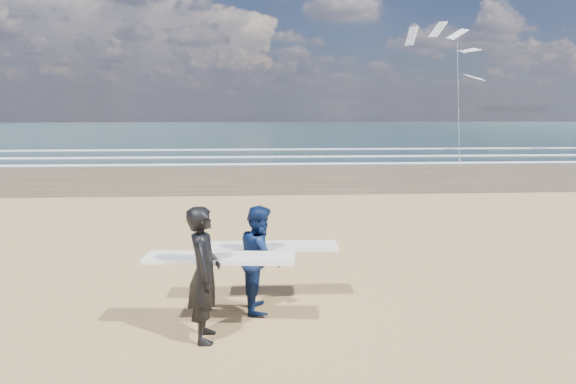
{
  "coord_description": "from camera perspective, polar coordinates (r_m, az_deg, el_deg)",
  "views": [
    {
      "loc": [
        1.14,
        -7.23,
        3.25
      ],
      "look_at": [
        1.99,
        6.0,
        1.1
      ],
      "focal_mm": 32.0,
      "sensor_mm": 36.0,
      "label": 1
    }
  ],
  "objects": [
    {
      "name": "ocean",
      "position": [
        81.51,
        9.76,
        6.8
      ],
      "size": [
        220.0,
        100.0,
        0.02
      ],
      "primitive_type": "cube",
      "color": "#183035",
      "rests_on": "ground"
    },
    {
      "name": "foam_breakers",
      "position": [
        40.18,
        24.38,
        3.83
      ],
      "size": [
        220.0,
        11.7,
        0.05
      ],
      "color": "white",
      "rests_on": "ground"
    },
    {
      "name": "surfer_near",
      "position": [
        7.38,
        -9.11,
        -8.78
      ],
      "size": [
        2.24,
        1.08,
        1.93
      ],
      "color": "black",
      "rests_on": "ground"
    },
    {
      "name": "surfer_far",
      "position": [
        8.39,
        -2.98,
        -7.24
      ],
      "size": [
        2.21,
        1.06,
        1.73
      ],
      "color": "#0D1E4B",
      "rests_on": "ground"
    },
    {
      "name": "kite_1",
      "position": [
        36.87,
        18.36,
        12.21
      ],
      "size": [
        6.31,
        4.79,
        9.54
      ],
      "color": "slate",
      "rests_on": "ground"
    }
  ]
}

